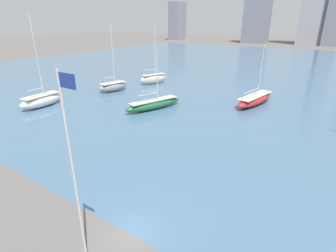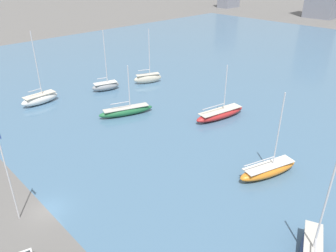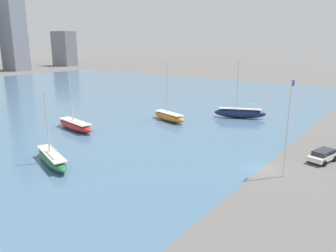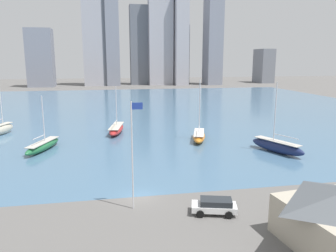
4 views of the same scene
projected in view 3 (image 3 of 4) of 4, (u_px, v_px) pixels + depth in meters
The scene contains 7 objects.
ground_plane at pixel (262, 168), 41.78m from camera, with size 500.00×500.00×0.00m, color #605E5B.
flag_pole at pixel (288, 126), 37.78m from camera, with size 1.24×0.14×11.65m.
sailboat_green at pixel (52, 158), 43.03m from camera, with size 5.51×10.63×9.56m.
sailboat_orange at pixel (169, 116), 66.89m from camera, with size 5.00×9.66×11.95m.
sailboat_navy at pixel (240, 113), 69.28m from camera, with size 6.13×10.65×12.06m.
sailboat_red at pixel (75, 125), 60.04m from camera, with size 4.52×11.27×10.00m.
parked_wagon_white at pixel (323, 155), 43.99m from camera, with size 5.01×3.22×1.61m.
Camera 3 is at (-38.70, -13.29, 15.67)m, focal length 35.00 mm.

